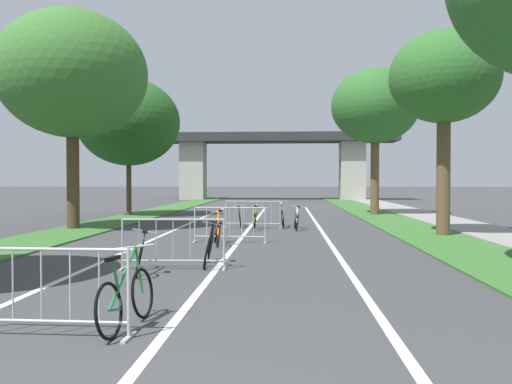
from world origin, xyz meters
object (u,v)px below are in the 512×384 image
(bicycle_teal_5, at_px, (140,256))
(bicycle_yellow_2, at_px, (255,219))
(bicycle_silver_3, at_px, (283,217))
(bicycle_orange_6, at_px, (217,231))
(crowd_barrier_second, at_px, (173,244))
(bicycle_blue_1, at_px, (240,218))
(tree_left_cypress_far, at_px, (129,122))
(crowd_barrier_nearest, at_px, (41,293))
(crowd_barrier_fourth, at_px, (253,215))
(bicycle_white_7, at_px, (296,220))
(tree_right_pine_near, at_px, (375,106))
(crowd_barrier_third, at_px, (230,225))
(bicycle_black_4, at_px, (209,248))
(tree_left_maple_mid, at_px, (72,75))
(tree_right_oak_mid, at_px, (444,79))
(bicycle_green_0, at_px, (126,298))

(bicycle_teal_5, bearing_deg, bicycle_yellow_2, 66.46)
(bicycle_silver_3, xyz_separation_m, bicycle_orange_6, (-1.79, -5.88, 0.00))
(crowd_barrier_second, bearing_deg, bicycle_blue_1, 87.22)
(tree_left_cypress_far, relative_size, crowd_barrier_nearest, 3.26)
(bicycle_blue_1, relative_size, bicycle_teal_5, 1.03)
(crowd_barrier_second, height_order, crowd_barrier_fourth, same)
(bicycle_yellow_2, bearing_deg, tree_left_cypress_far, 133.67)
(bicycle_yellow_2, bearing_deg, bicycle_blue_1, 123.72)
(crowd_barrier_fourth, height_order, bicycle_white_7, crowd_barrier_fourth)
(bicycle_blue_1, bearing_deg, crowd_barrier_second, -97.87)
(tree_right_pine_near, height_order, bicycle_yellow_2, tree_right_pine_near)
(crowd_barrier_third, relative_size, crowd_barrier_fourth, 1.00)
(bicycle_teal_5, bearing_deg, bicycle_black_4, 27.42)
(tree_left_maple_mid, relative_size, crowd_barrier_nearest, 3.76)
(crowd_barrier_second, distance_m, bicycle_teal_5, 0.76)
(bicycle_orange_6, xyz_separation_m, bicycle_white_7, (2.32, 4.86, -0.04))
(bicycle_black_4, xyz_separation_m, bicycle_white_7, (2.03, 8.48, -0.02))
(crowd_barrier_fourth, distance_m, bicycle_black_4, 9.01)
(tree_right_pine_near, xyz_separation_m, crowd_barrier_nearest, (-7.48, -22.40, -5.20))
(tree_left_maple_mid, height_order, bicycle_black_4, tree_left_maple_mid)
(tree_left_maple_mid, bearing_deg, tree_right_pine_near, 35.46)
(tree_right_oak_mid, distance_m, crowd_barrier_third, 8.50)
(bicycle_blue_1, relative_size, bicycle_silver_3, 0.94)
(tree_left_cypress_far, distance_m, tree_right_pine_near, 12.84)
(tree_right_oak_mid, xyz_separation_m, crowd_barrier_third, (-6.78, -2.18, -4.63))
(crowd_barrier_second, xyz_separation_m, bicycle_yellow_2, (1.13, 9.13, -0.14))
(tree_right_oak_mid, height_order, tree_right_pine_near, tree_right_pine_near)
(tree_left_cypress_far, distance_m, bicycle_teal_5, 18.12)
(bicycle_blue_1, distance_m, bicycle_black_4, 9.51)
(crowd_barrier_third, height_order, bicycle_teal_5, crowd_barrier_third)
(bicycle_green_0, height_order, bicycle_silver_3, bicycle_silver_3)
(tree_left_cypress_far, bearing_deg, bicycle_orange_6, -62.97)
(bicycle_blue_1, relative_size, bicycle_orange_6, 0.97)
(bicycle_yellow_2, bearing_deg, crowd_barrier_third, -96.73)
(bicycle_blue_1, height_order, bicycle_teal_5, bicycle_teal_5)
(crowd_barrier_fourth, relative_size, bicycle_white_7, 1.33)
(tree_right_oak_mid, distance_m, bicycle_blue_1, 9.00)
(tree_left_cypress_far, xyz_separation_m, bicycle_silver_3, (7.96, -6.20, -4.43))
(bicycle_blue_1, bearing_deg, bicycle_yellow_2, -60.90)
(bicycle_green_0, distance_m, bicycle_teal_5, 4.00)
(tree_left_maple_mid, bearing_deg, bicycle_blue_1, 13.03)
(tree_right_oak_mid, bearing_deg, tree_left_maple_mid, 172.61)
(tree_left_cypress_far, distance_m, bicycle_blue_1, 9.90)
(tree_right_oak_mid, bearing_deg, bicycle_yellow_2, 161.07)
(bicycle_yellow_2, bearing_deg, tree_right_oak_mid, -19.40)
(crowd_barrier_nearest, relative_size, bicycle_blue_1, 1.31)
(crowd_barrier_fourth, bearing_deg, bicycle_orange_6, -97.08)
(crowd_barrier_nearest, distance_m, crowd_barrier_fourth, 14.44)
(crowd_barrier_second, xyz_separation_m, bicycle_black_4, (0.66, 0.57, -0.14))
(tree_left_maple_mid, bearing_deg, bicycle_black_4, -52.11)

